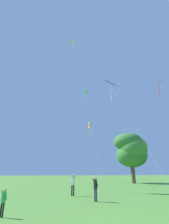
{
  "coord_description": "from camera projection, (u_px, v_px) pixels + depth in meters",
  "views": [
    {
      "loc": [
        -2.44,
        -3.9,
        1.8
      ],
      "look_at": [
        7.39,
        26.35,
        13.79
      ],
      "focal_mm": 26.33,
      "sensor_mm": 36.0,
      "label": 1
    }
  ],
  "objects": [
    {
      "name": "kite_green_small",
      "position": [
        85.0,
        91.0,
        55.49
      ],
      "size": [
        2.57,
        10.79,
        29.19
      ],
      "color": "green",
      "rests_on": "ground_plane"
    },
    {
      "name": "person_in_blue_jacket",
      "position": [
        95.0,
        186.0,
        11.59
      ],
      "size": [
        0.27,
        0.5,
        1.59
      ],
      "color": "#2D3351",
      "rests_on": "ground_plane"
    },
    {
      "name": "kite_pink_low",
      "position": [
        160.0,
        85.0,
        34.24
      ],
      "size": [
        3.16,
        10.32,
        20.81
      ],
      "color": "pink",
      "rests_on": "ground_plane"
    },
    {
      "name": "kite_purple_streamer",
      "position": [
        111.0,
        87.0,
        29.53
      ],
      "size": [
        2.34,
        11.5,
        18.21
      ],
      "color": "purple",
      "rests_on": "ground_plane"
    },
    {
      "name": "kite_yellow_diamond",
      "position": [
        73.0,
        51.0,
        33.83
      ],
      "size": [
        2.63,
        6.12,
        28.5
      ],
      "color": "yellow",
      "rests_on": "ground_plane"
    },
    {
      "name": "person_near_tree",
      "position": [
        73.0,
        183.0,
        14.51
      ],
      "size": [
        0.47,
        0.45,
        1.76
      ],
      "color": "black",
      "rests_on": "ground_plane"
    },
    {
      "name": "kite_orange_box",
      "position": [
        90.0,
        126.0,
        32.61
      ],
      "size": [
        1.0,
        8.07,
        11.37
      ],
      "color": "orange",
      "rests_on": "ground_plane"
    },
    {
      "name": "person_child_small",
      "position": [
        3.0,
        200.0,
        7.41
      ],
      "size": [
        0.33,
        0.26,
        1.15
      ],
      "color": "black",
      "rests_on": "ground_plane"
    },
    {
      "name": "tree_right_cluster",
      "position": [
        131.0,
        149.0,
        35.23
      ],
      "size": [
        7.02,
        7.15,
        10.2
      ],
      "color": "brown",
      "rests_on": "ground_plane"
    }
  ]
}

